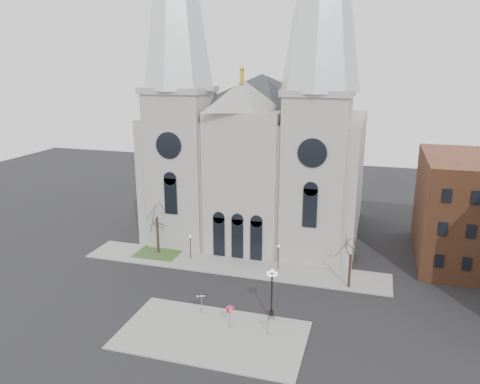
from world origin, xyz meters
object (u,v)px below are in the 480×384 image
(globe_lamp, at_px, (272,288))
(street_name_sign, at_px, (269,323))
(one_way_sign, at_px, (201,300))
(stop_sign, at_px, (230,312))

(globe_lamp, xyz_separation_m, street_name_sign, (0.42, -3.06, -2.22))
(one_way_sign, bearing_deg, globe_lamp, -15.27)
(globe_lamp, distance_m, one_way_sign, 7.53)
(one_way_sign, xyz_separation_m, street_name_sign, (7.61, -1.88, -0.32))
(stop_sign, height_order, globe_lamp, globe_lamp)
(globe_lamp, bearing_deg, street_name_sign, -82.18)
(globe_lamp, relative_size, one_way_sign, 2.35)
(stop_sign, relative_size, globe_lamp, 0.44)
(stop_sign, xyz_separation_m, globe_lamp, (3.57, 2.85, 1.73))
(globe_lamp, bearing_deg, one_way_sign, -170.70)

